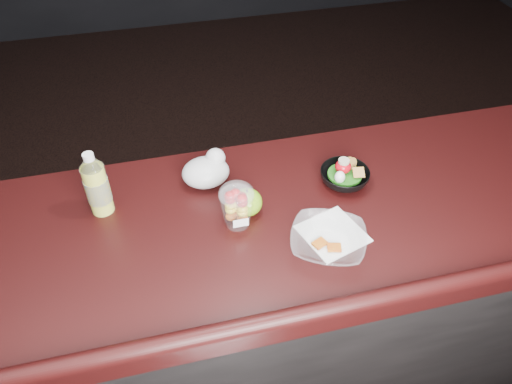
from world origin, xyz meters
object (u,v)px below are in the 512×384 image
lemonade_bottle (97,188)px  snack_bowl (344,176)px  green_apple (247,202)px  fruit_cup (237,205)px  takeout_bowl (328,241)px

lemonade_bottle → snack_bowl: bearing=-4.5°
green_apple → fruit_cup: bearing=-136.2°
green_apple → takeout_bowl: size_ratio=0.34×
lemonade_bottle → fruit_cup: size_ratio=1.47×
snack_bowl → takeout_bowl: bearing=-120.2°
lemonade_bottle → green_apple: bearing=-15.3°
snack_bowl → green_apple: bearing=-170.3°
fruit_cup → green_apple: 0.06m
takeout_bowl → green_apple: bearing=134.3°
fruit_cup → snack_bowl: (0.36, 0.09, -0.04)m
lemonade_bottle → green_apple: 0.43m
snack_bowl → fruit_cup: bearing=-165.8°
takeout_bowl → lemonade_bottle: bearing=153.3°
fruit_cup → takeout_bowl: bearing=-34.3°
fruit_cup → snack_bowl: size_ratio=0.75×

